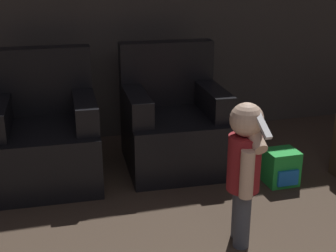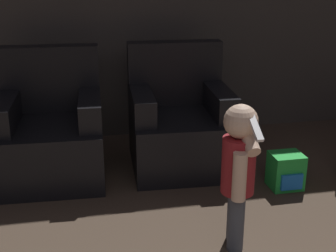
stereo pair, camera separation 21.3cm
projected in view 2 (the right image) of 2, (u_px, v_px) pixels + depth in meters
The scene contains 4 objects.
armchair_left at pixel (51, 133), 3.57m from camera, with size 0.81×0.84×0.96m.
armchair_right at pixel (180, 125), 3.76m from camera, with size 0.82×0.85×0.96m.
person_toddler at pixel (239, 166), 2.60m from camera, with size 0.19×0.34×0.86m.
toy_backpack at pixel (286, 171), 3.42m from camera, with size 0.23×0.22×0.26m.
Camera 2 is at (-0.42, 0.26, 1.59)m, focal length 50.00 mm.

